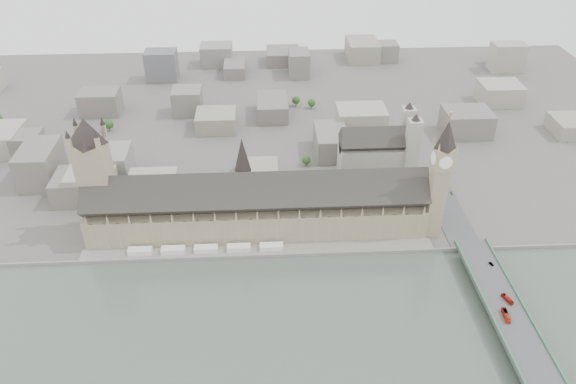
{
  "coord_description": "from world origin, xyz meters",
  "views": [
    {
      "loc": [
        4.79,
        -343.69,
        275.94
      ],
      "look_at": [
        24.55,
        25.35,
        32.5
      ],
      "focal_mm": 35.0,
      "sensor_mm": 36.0,
      "label": 1
    }
  ],
  "objects_px": {
    "red_bus_north": "(506,315)",
    "car_silver": "(491,264)",
    "westminster_bridge": "(505,314)",
    "red_bus_south": "(507,299)",
    "palace_of_westminster": "(257,207)",
    "car_approach": "(452,193)",
    "elizabeth_tower": "(441,172)",
    "westminster_abbey": "(379,154)",
    "victoria_tower": "(95,172)"
  },
  "relations": [
    {
      "from": "red_bus_south",
      "to": "car_approach",
      "type": "bearing_deg",
      "value": 70.63
    },
    {
      "from": "red_bus_north",
      "to": "car_silver",
      "type": "bearing_deg",
      "value": 84.78
    },
    {
      "from": "palace_of_westminster",
      "to": "red_bus_south",
      "type": "height_order",
      "value": "palace_of_westminster"
    },
    {
      "from": "car_approach",
      "to": "westminster_abbey",
      "type": "bearing_deg",
      "value": 139.21
    },
    {
      "from": "car_silver",
      "to": "car_approach",
      "type": "distance_m",
      "value": 92.32
    },
    {
      "from": "red_bus_north",
      "to": "elizabeth_tower",
      "type": "bearing_deg",
      "value": 106.06
    },
    {
      "from": "car_silver",
      "to": "car_approach",
      "type": "xyz_separation_m",
      "value": [
        -1.16,
        92.31,
        -0.02
      ]
    },
    {
      "from": "victoria_tower",
      "to": "red_bus_south",
      "type": "bearing_deg",
      "value": -20.24
    },
    {
      "from": "palace_of_westminster",
      "to": "red_bus_south",
      "type": "distance_m",
      "value": 193.09
    },
    {
      "from": "red_bus_south",
      "to": "westminster_bridge",
      "type": "bearing_deg",
      "value": -130.72
    },
    {
      "from": "westminster_bridge",
      "to": "car_silver",
      "type": "relative_size",
      "value": 79.11
    },
    {
      "from": "red_bus_south",
      "to": "car_silver",
      "type": "distance_m",
      "value": 36.16
    },
    {
      "from": "victoria_tower",
      "to": "red_bus_south",
      "type": "xyz_separation_m",
      "value": [
        287.06,
        -105.87,
        -43.55
      ]
    },
    {
      "from": "elizabeth_tower",
      "to": "car_silver",
      "type": "xyz_separation_m",
      "value": [
        29.39,
        -51.79,
        -47.16
      ]
    },
    {
      "from": "palace_of_westminster",
      "to": "westminster_abbey",
      "type": "distance_m",
      "value": 134.09
    },
    {
      "from": "elizabeth_tower",
      "to": "palace_of_westminster",
      "type": "bearing_deg",
      "value": 175.15
    },
    {
      "from": "red_bus_south",
      "to": "car_approach",
      "type": "height_order",
      "value": "red_bus_south"
    },
    {
      "from": "red_bus_north",
      "to": "palace_of_westminster",
      "type": "bearing_deg",
      "value": 149.01
    },
    {
      "from": "victoria_tower",
      "to": "red_bus_north",
      "type": "xyz_separation_m",
      "value": [
        280.35,
        -120.67,
        -43.24
      ]
    },
    {
      "from": "car_approach",
      "to": "westminster_bridge",
      "type": "bearing_deg",
      "value": -92.52
    },
    {
      "from": "westminster_bridge",
      "to": "car_approach",
      "type": "relative_size",
      "value": 71.8
    },
    {
      "from": "red_bus_south",
      "to": "car_silver",
      "type": "xyz_separation_m",
      "value": [
        2.32,
        36.07,
        -0.73
      ]
    },
    {
      "from": "westminster_abbey",
      "to": "red_bus_north",
      "type": "distance_m",
      "value": 195.95
    },
    {
      "from": "car_approach",
      "to": "car_silver",
      "type": "bearing_deg",
      "value": -90.02
    },
    {
      "from": "elizabeth_tower",
      "to": "car_silver",
      "type": "distance_m",
      "value": 75.96
    },
    {
      "from": "red_bus_north",
      "to": "car_approach",
      "type": "bearing_deg",
      "value": 91.7
    },
    {
      "from": "elizabeth_tower",
      "to": "westminster_bridge",
      "type": "xyz_separation_m",
      "value": [
        24.0,
        -95.5,
        -52.96
      ]
    },
    {
      "from": "elizabeth_tower",
      "to": "red_bus_south",
      "type": "xyz_separation_m",
      "value": [
        27.06,
        -87.87,
        -46.43
      ]
    },
    {
      "from": "red_bus_north",
      "to": "westminster_bridge",
      "type": "bearing_deg",
      "value": 67.88
    },
    {
      "from": "elizabeth_tower",
      "to": "victoria_tower",
      "type": "relative_size",
      "value": 1.07
    },
    {
      "from": "westminster_bridge",
      "to": "car_approach",
      "type": "bearing_deg",
      "value": 88.22
    },
    {
      "from": "red_bus_south",
      "to": "red_bus_north",
      "type": "bearing_deg",
      "value": -133.24
    },
    {
      "from": "palace_of_westminster",
      "to": "red_bus_south",
      "type": "bearing_deg",
      "value": -31.1
    },
    {
      "from": "elizabeth_tower",
      "to": "red_bus_south",
      "type": "height_order",
      "value": "elizabeth_tower"
    },
    {
      "from": "westminster_bridge",
      "to": "red_bus_north",
      "type": "bearing_deg",
      "value": -116.97
    },
    {
      "from": "red_bus_south",
      "to": "car_silver",
      "type": "bearing_deg",
      "value": 67.47
    },
    {
      "from": "westminster_abbey",
      "to": "car_approach",
      "type": "xyz_separation_m",
      "value": [
        55.3,
        -46.48,
        -14.17
      ]
    },
    {
      "from": "red_bus_south",
      "to": "car_approach",
      "type": "relative_size",
      "value": 2.24
    },
    {
      "from": "westminster_abbey",
      "to": "red_bus_south",
      "type": "bearing_deg",
      "value": -72.8
    },
    {
      "from": "westminster_bridge",
      "to": "red_bus_south",
      "type": "distance_m",
      "value": 10.5
    },
    {
      "from": "car_silver",
      "to": "westminster_abbey",
      "type": "bearing_deg",
      "value": 91.66
    },
    {
      "from": "westminster_bridge",
      "to": "red_bus_north",
      "type": "relative_size",
      "value": 26.43
    },
    {
      "from": "victoria_tower",
      "to": "red_bus_south",
      "type": "height_order",
      "value": "victoria_tower"
    },
    {
      "from": "elizabeth_tower",
      "to": "car_silver",
      "type": "height_order",
      "value": "elizabeth_tower"
    },
    {
      "from": "palace_of_westminster",
      "to": "car_approach",
      "type": "relative_size",
      "value": 58.54
    },
    {
      "from": "red_bus_north",
      "to": "car_silver",
      "type": "distance_m",
      "value": 51.68
    },
    {
      "from": "victoria_tower",
      "to": "car_silver",
      "type": "distance_m",
      "value": 300.96
    },
    {
      "from": "elizabeth_tower",
      "to": "car_approach",
      "type": "height_order",
      "value": "elizabeth_tower"
    },
    {
      "from": "victoria_tower",
      "to": "westminster_bridge",
      "type": "bearing_deg",
      "value": -21.78
    },
    {
      "from": "car_approach",
      "to": "elizabeth_tower",
      "type": "bearing_deg",
      "value": -125.61
    }
  ]
}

